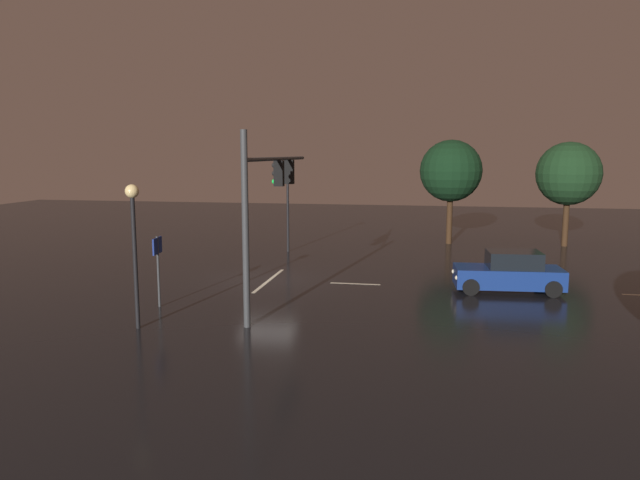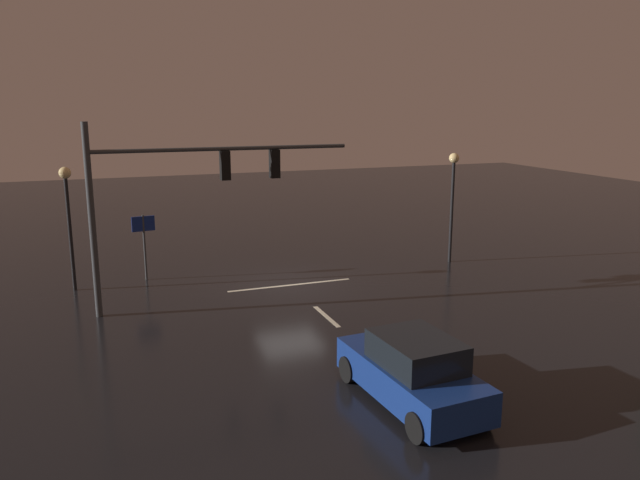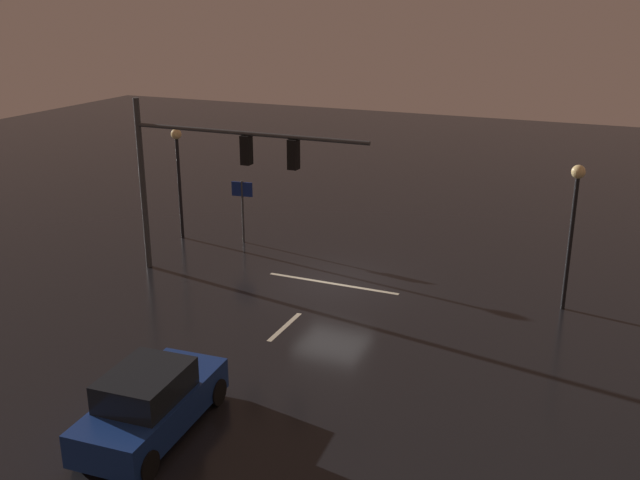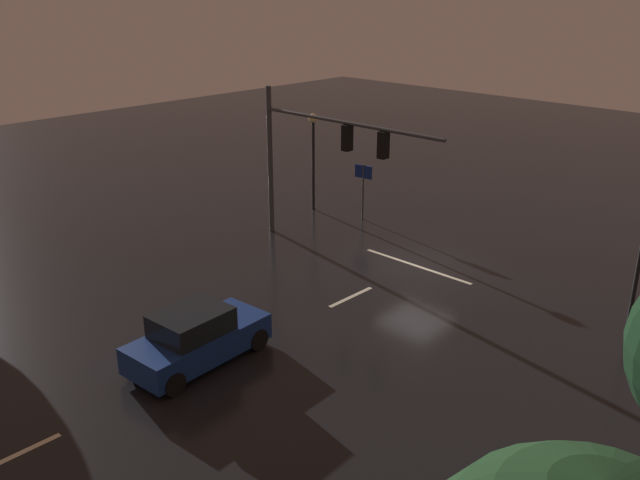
# 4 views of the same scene
# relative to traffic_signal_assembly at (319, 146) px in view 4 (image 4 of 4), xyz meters

# --- Properties ---
(ground_plane) EXTENTS (80.00, 80.00, 0.00)m
(ground_plane) POSITION_rel_traffic_signal_assembly_xyz_m (-4.17, -1.27, -4.34)
(ground_plane) COLOR black
(traffic_signal_assembly) EXTENTS (8.95, 0.47, 6.42)m
(traffic_signal_assembly) POSITION_rel_traffic_signal_assembly_xyz_m (0.00, 0.00, 0.00)
(traffic_signal_assembly) COLOR #383A3D
(traffic_signal_assembly) RESTS_ON ground_plane
(lane_dash_far) EXTENTS (0.16, 2.20, 0.01)m
(lane_dash_far) POSITION_rel_traffic_signal_assembly_xyz_m (-4.17, 2.73, -4.33)
(lane_dash_far) COLOR beige
(lane_dash_far) RESTS_ON ground_plane
(lane_dash_mid) EXTENTS (0.16, 2.20, 0.01)m
(lane_dash_mid) POSITION_rel_traffic_signal_assembly_xyz_m (-4.17, 8.73, -4.33)
(lane_dash_mid) COLOR beige
(lane_dash_mid) RESTS_ON ground_plane
(lane_dash_near) EXTENTS (0.16, 2.20, 0.01)m
(lane_dash_near) POSITION_rel_traffic_signal_assembly_xyz_m (-4.17, 14.73, -4.33)
(lane_dash_near) COLOR beige
(lane_dash_near) RESTS_ON ground_plane
(stop_bar) EXTENTS (5.00, 0.16, 0.01)m
(stop_bar) POSITION_rel_traffic_signal_assembly_xyz_m (-4.17, -1.19, -4.33)
(stop_bar) COLOR beige
(stop_bar) RESTS_ON ground_plane
(car_approaching) EXTENTS (2.15, 4.46, 1.70)m
(car_approaching) POSITION_rel_traffic_signal_assembly_xyz_m (-3.84, 9.15, -3.54)
(car_approaching) COLOR navy
(car_approaching) RESTS_ON ground_plane
(street_lamp_right_kerb) EXTENTS (0.44, 0.44, 4.71)m
(street_lamp_right_kerb) POSITION_rel_traffic_signal_assembly_xyz_m (3.73, -3.46, -1.01)
(street_lamp_right_kerb) COLOR black
(street_lamp_right_kerb) RESTS_ON ground_plane
(route_sign) EXTENTS (0.90, 0.17, 2.66)m
(route_sign) POSITION_rel_traffic_signal_assembly_xyz_m (1.04, -3.99, -2.42)
(route_sign) COLOR #383A3D
(route_sign) RESTS_ON ground_plane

